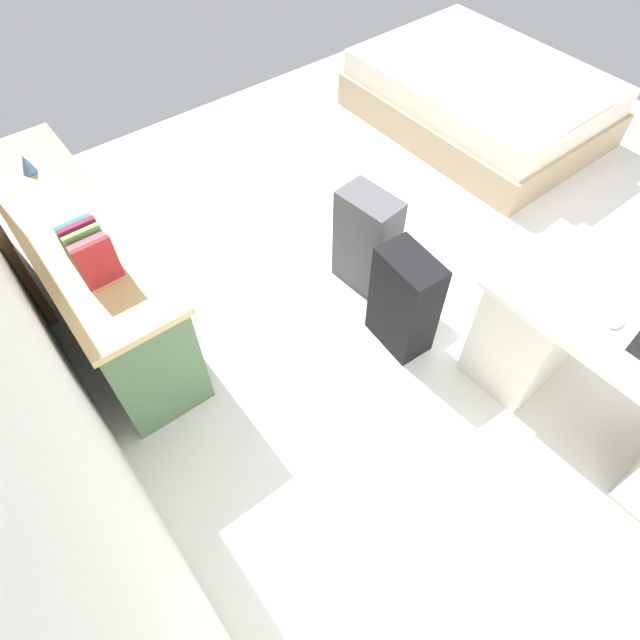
{
  "coord_description": "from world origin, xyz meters",
  "views": [
    {
      "loc": [
        -1.31,
        2.16,
        2.65
      ],
      "look_at": [
        -0.06,
        1.2,
        0.6
      ],
      "focal_mm": 30.6,
      "sensor_mm": 36.0,
      "label": 1
    }
  ],
  "objects_px": {
    "credenza": "(90,272)",
    "computer_mouse": "(616,321)",
    "figurine_small": "(26,164)",
    "suitcase_black": "(404,302)",
    "bed": "(481,98)",
    "suitcase_spare_grey": "(366,241)",
    "desk": "(622,381)"
  },
  "relations": [
    {
      "from": "credenza",
      "to": "bed",
      "type": "relative_size",
      "value": 0.93
    },
    {
      "from": "desk",
      "to": "suitcase_spare_grey",
      "type": "relative_size",
      "value": 2.2
    },
    {
      "from": "figurine_small",
      "to": "computer_mouse",
      "type": "bearing_deg",
      "value": -146.75
    },
    {
      "from": "desk",
      "to": "credenza",
      "type": "bearing_deg",
      "value": 38.07
    },
    {
      "from": "bed",
      "to": "computer_mouse",
      "type": "relative_size",
      "value": 19.29
    },
    {
      "from": "desk",
      "to": "bed",
      "type": "xyz_separation_m",
      "value": [
        2.28,
        -1.55,
        -0.15
      ]
    },
    {
      "from": "suitcase_black",
      "to": "computer_mouse",
      "type": "height_order",
      "value": "computer_mouse"
    },
    {
      "from": "desk",
      "to": "bed",
      "type": "relative_size",
      "value": 0.76
    },
    {
      "from": "suitcase_black",
      "to": "computer_mouse",
      "type": "xyz_separation_m",
      "value": [
        -0.87,
        -0.38,
        0.43
      ]
    },
    {
      "from": "credenza",
      "to": "suitcase_spare_grey",
      "type": "height_order",
      "value": "credenza"
    },
    {
      "from": "suitcase_black",
      "to": "suitcase_spare_grey",
      "type": "bearing_deg",
      "value": -12.52
    },
    {
      "from": "bed",
      "to": "figurine_small",
      "type": "height_order",
      "value": "figurine_small"
    },
    {
      "from": "credenza",
      "to": "bed",
      "type": "height_order",
      "value": "credenza"
    },
    {
      "from": "desk",
      "to": "figurine_small",
      "type": "bearing_deg",
      "value": 32.8
    },
    {
      "from": "suitcase_black",
      "to": "suitcase_spare_grey",
      "type": "distance_m",
      "value": 0.5
    },
    {
      "from": "suitcase_black",
      "to": "suitcase_spare_grey",
      "type": "relative_size",
      "value": 0.99
    },
    {
      "from": "bed",
      "to": "suitcase_black",
      "type": "relative_size",
      "value": 2.92
    },
    {
      "from": "suitcase_black",
      "to": "figurine_small",
      "type": "xyz_separation_m",
      "value": [
        1.68,
        1.29,
        0.5
      ]
    },
    {
      "from": "suitcase_black",
      "to": "desk",
      "type": "bearing_deg",
      "value": -152.76
    },
    {
      "from": "credenza",
      "to": "figurine_small",
      "type": "bearing_deg",
      "value": 0.18
    },
    {
      "from": "desk",
      "to": "bed",
      "type": "height_order",
      "value": "desk"
    },
    {
      "from": "suitcase_spare_grey",
      "to": "computer_mouse",
      "type": "relative_size",
      "value": 6.7
    },
    {
      "from": "bed",
      "to": "figurine_small",
      "type": "relative_size",
      "value": 17.53
    },
    {
      "from": "desk",
      "to": "figurine_small",
      "type": "height_order",
      "value": "figurine_small"
    },
    {
      "from": "desk",
      "to": "computer_mouse",
      "type": "height_order",
      "value": "computer_mouse"
    },
    {
      "from": "suitcase_spare_grey",
      "to": "computer_mouse",
      "type": "xyz_separation_m",
      "value": [
        -1.35,
        -0.25,
        0.42
      ]
    },
    {
      "from": "suitcase_black",
      "to": "computer_mouse",
      "type": "bearing_deg",
      "value": -153.0
    },
    {
      "from": "suitcase_black",
      "to": "credenza",
      "type": "bearing_deg",
      "value": 50.45
    },
    {
      "from": "credenza",
      "to": "computer_mouse",
      "type": "relative_size",
      "value": 18.0
    },
    {
      "from": "figurine_small",
      "to": "suitcase_black",
      "type": "bearing_deg",
      "value": -142.47
    },
    {
      "from": "bed",
      "to": "computer_mouse",
      "type": "bearing_deg",
      "value": 142.38
    },
    {
      "from": "desk",
      "to": "suitcase_black",
      "type": "xyz_separation_m",
      "value": [
        1.04,
        0.46,
        -0.06
      ]
    }
  ]
}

